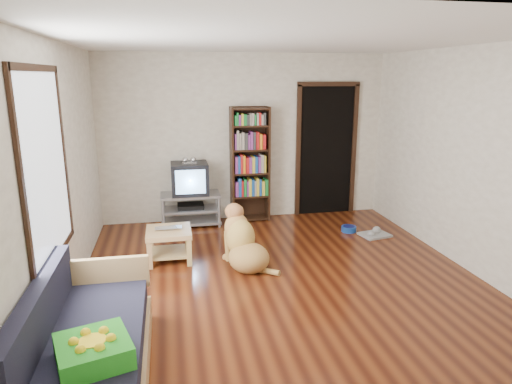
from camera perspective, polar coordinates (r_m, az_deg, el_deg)
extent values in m
plane|color=#59260F|center=(5.25, 3.37, -11.13)|extent=(5.00, 5.00, 0.00)
plane|color=white|center=(4.76, 3.85, 18.44)|extent=(5.00, 5.00, 0.00)
plane|color=silver|center=(7.25, -1.40, 6.76)|extent=(4.50, 0.00, 4.50)
plane|color=silver|center=(2.59, 17.72, -8.05)|extent=(4.50, 0.00, 4.50)
plane|color=silver|center=(4.80, -23.38, 1.65)|extent=(0.00, 5.00, 5.00)
plane|color=silver|center=(5.82, 25.60, 3.46)|extent=(0.00, 5.00, 5.00)
cube|color=green|center=(3.36, -19.65, -18.21)|extent=(0.57, 0.57, 0.15)
imported|color=silver|center=(5.76, -10.88, -4.62)|extent=(0.34, 0.22, 0.03)
cylinder|color=navy|center=(6.96, 11.52, -4.54)|extent=(0.22, 0.22, 0.08)
cube|color=gray|center=(6.87, 14.62, -5.19)|extent=(0.46, 0.40, 0.03)
cube|color=white|center=(4.28, -24.80, 2.82)|extent=(0.02, 1.30, 1.60)
cube|color=black|center=(4.22, -25.92, 13.80)|extent=(0.03, 1.42, 0.06)
cube|color=black|center=(4.50, -23.64, -7.44)|extent=(0.03, 1.42, 0.06)
cube|color=black|center=(3.62, -27.21, 0.65)|extent=(0.03, 0.06, 1.70)
cube|color=black|center=(4.96, -22.91, 4.42)|extent=(0.03, 0.06, 1.70)
cube|color=black|center=(7.62, 8.74, 5.06)|extent=(0.90, 0.02, 2.10)
cube|color=black|center=(7.46, 5.28, 4.96)|extent=(0.07, 0.05, 2.14)
cube|color=black|center=(7.78, 12.12, 5.10)|extent=(0.07, 0.05, 2.14)
cube|color=black|center=(7.51, 9.09, 13.20)|extent=(1.03, 0.05, 0.07)
cube|color=#99999E|center=(7.07, -8.22, -0.36)|extent=(0.90, 0.45, 0.04)
cube|color=#99999E|center=(7.13, -8.15, -2.15)|extent=(0.86, 0.42, 0.03)
cube|color=#99999E|center=(7.19, -8.10, -3.60)|extent=(0.90, 0.45, 0.04)
cylinder|color=#99999E|center=(6.94, -11.53, -2.78)|extent=(0.04, 0.04, 0.50)
cylinder|color=#99999E|center=(6.97, -4.61, -2.43)|extent=(0.04, 0.04, 0.50)
cylinder|color=#99999E|center=(7.32, -11.52, -1.87)|extent=(0.04, 0.04, 0.50)
cylinder|color=#99999E|center=(7.36, -4.97, -1.55)|extent=(0.04, 0.04, 0.50)
cube|color=black|center=(7.12, -8.17, -1.76)|extent=(0.40, 0.30, 0.07)
cube|color=black|center=(7.01, -8.29, 1.69)|extent=(0.55, 0.48, 0.48)
cube|color=black|center=(7.21, -8.38, 2.04)|extent=(0.40, 0.14, 0.36)
cube|color=#8CBFF2|center=(6.77, -8.19, 1.25)|extent=(0.44, 0.02, 0.36)
cube|color=silver|center=(6.91, -8.35, 3.63)|extent=(0.20, 0.07, 0.02)
sphere|color=silver|center=(6.90, -8.86, 3.97)|extent=(0.09, 0.09, 0.09)
sphere|color=silver|center=(6.91, -7.86, 4.02)|extent=(0.09, 0.09, 0.09)
cube|color=black|center=(7.13, -3.03, 3.34)|extent=(0.03, 0.30, 1.80)
cube|color=black|center=(7.23, 1.46, 3.51)|extent=(0.03, 0.30, 1.80)
cube|color=black|center=(7.31, -0.96, 3.64)|extent=(0.60, 0.02, 1.80)
cube|color=black|center=(7.39, -0.74, -3.21)|extent=(0.56, 0.28, 0.02)
cube|color=black|center=(7.28, -0.75, -0.43)|extent=(0.56, 0.28, 0.03)
cube|color=black|center=(7.20, -0.76, 2.42)|extent=(0.56, 0.28, 0.02)
cube|color=black|center=(7.13, -0.77, 5.33)|extent=(0.56, 0.28, 0.02)
cube|color=black|center=(7.08, -0.78, 8.28)|extent=(0.56, 0.28, 0.02)
cube|color=black|center=(7.06, -0.79, 10.38)|extent=(0.56, 0.28, 0.02)
cube|color=tan|center=(3.90, -19.55, -20.05)|extent=(0.80, 1.80, 0.22)
cube|color=#1E1E2D|center=(3.78, -19.84, -17.28)|extent=(0.74, 1.74, 0.18)
cube|color=#1E1E2D|center=(3.72, -25.52, -13.62)|extent=(0.12, 1.74, 0.40)
cube|color=tan|center=(4.46, -18.43, -9.66)|extent=(0.80, 0.06, 0.30)
cube|color=tan|center=(5.80, -10.86, -4.92)|extent=(0.55, 0.55, 0.06)
cube|color=tan|center=(5.89, -10.74, -7.41)|extent=(0.45, 0.45, 0.03)
cube|color=tan|center=(5.65, -13.15, -7.72)|extent=(0.06, 0.06, 0.34)
cube|color=tan|center=(5.65, -8.35, -7.50)|extent=(0.06, 0.06, 0.34)
cube|color=tan|center=(6.09, -13.02, -6.08)|extent=(0.06, 0.06, 0.34)
cube|color=tan|center=(6.09, -8.57, -5.87)|extent=(0.06, 0.06, 0.34)
ellipsoid|color=#B87946|center=(5.50, -0.90, -8.23)|extent=(0.64, 0.66, 0.36)
ellipsoid|color=tan|center=(5.58, -1.94, -5.74)|extent=(0.46, 0.48, 0.47)
ellipsoid|color=#D78B53|center=(5.62, -2.44, -4.36)|extent=(0.38, 0.37, 0.34)
ellipsoid|color=#BE7D49|center=(5.61, -2.76, -2.45)|extent=(0.29, 0.31, 0.21)
ellipsoid|color=gold|center=(5.71, -3.32, -2.40)|extent=(0.15, 0.20, 0.09)
sphere|color=black|center=(5.78, -3.74, -2.19)|extent=(0.04, 0.04, 0.04)
ellipsoid|color=#C7804C|center=(5.54, -3.29, -2.77)|extent=(0.07, 0.09, 0.14)
ellipsoid|color=tan|center=(5.62, -1.84, -2.51)|extent=(0.07, 0.09, 0.14)
cylinder|color=tan|center=(5.75, -3.54, -6.74)|extent=(0.11, 0.14, 0.39)
cylinder|color=#B57F45|center=(5.82, -2.25, -6.47)|extent=(0.11, 0.14, 0.39)
sphere|color=tan|center=(5.85, -3.74, -8.15)|extent=(0.10, 0.10, 0.10)
sphere|color=tan|center=(5.92, -2.47, -7.86)|extent=(0.10, 0.10, 0.10)
cylinder|color=#B78446|center=(5.44, 1.32, -9.85)|extent=(0.30, 0.26, 0.08)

